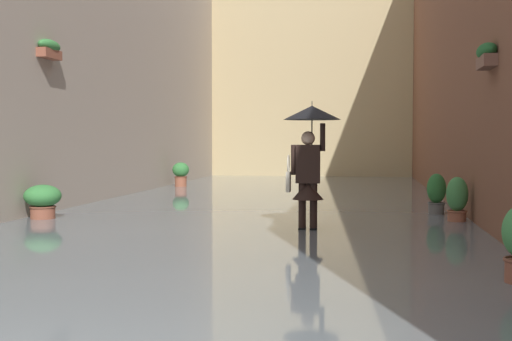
{
  "coord_description": "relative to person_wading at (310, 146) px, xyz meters",
  "views": [
    {
      "loc": [
        -2.12,
        2.9,
        1.48
      ],
      "look_at": [
        -0.5,
        -7.12,
        1.03
      ],
      "focal_mm": 46.73,
      "sensor_mm": 36.0,
      "label": 1
    }
  ],
  "objects": [
    {
      "name": "ground_plane",
      "position": [
        1.27,
        -4.21,
        -1.41
      ],
      "size": [
        60.0,
        60.0,
        0.0
      ],
      "primitive_type": "plane",
      "color": "#605B56"
    },
    {
      "name": "flood_water",
      "position": [
        1.27,
        -4.21,
        -1.37
      ],
      "size": [
        8.81,
        29.74,
        0.07
      ],
      "primitive_type": "cube",
      "color": "slate",
      "rests_on": "ground_plane"
    },
    {
      "name": "building_facade_far",
      "position": [
        1.27,
        -16.98,
        2.76
      ],
      "size": [
        11.61,
        1.8,
        8.33
      ],
      "primitive_type": "cube",
      "color": "tan",
      "rests_on": "ground_plane"
    },
    {
      "name": "person_wading",
      "position": [
        0.0,
        0.0,
        0.0
      ],
      "size": [
        0.91,
        0.91,
        2.11
      ],
      "color": "black",
      "rests_on": "ground_plane"
    },
    {
      "name": "potted_plant_far_right",
      "position": [
        4.91,
        -0.71,
        -1.0
      ],
      "size": [
        0.67,
        0.67,
        0.69
      ],
      "color": "brown",
      "rests_on": "ground_plane"
    },
    {
      "name": "potted_plant_far_left",
      "position": [
        -2.47,
        -1.49,
        -0.96
      ],
      "size": [
        0.38,
        0.38,
        0.85
      ],
      "color": "#9E563D",
      "rests_on": "ground_plane"
    },
    {
      "name": "potted_plant_mid_left",
      "position": [
        -2.24,
        -2.64,
        -0.95
      ],
      "size": [
        0.37,
        0.37,
        0.85
      ],
      "color": "#66605B",
      "rests_on": "ground_plane"
    },
    {
      "name": "potted_plant_near_right",
      "position": [
        4.76,
        -9.45,
        -0.93
      ],
      "size": [
        0.52,
        0.52,
        0.82
      ],
      "color": "#9E563D",
      "rests_on": "ground_plane"
    }
  ]
}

